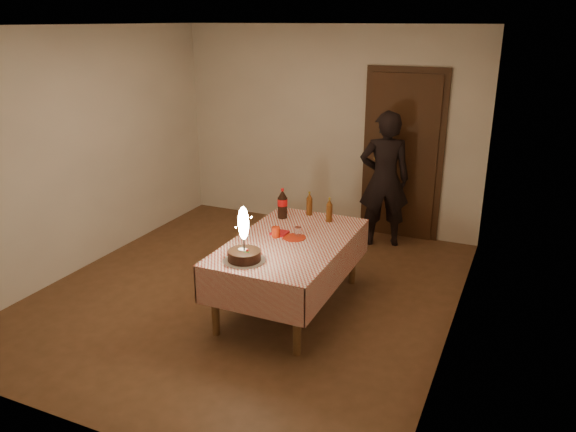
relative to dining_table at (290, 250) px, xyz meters
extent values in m
cube|color=brown|center=(-0.51, 0.10, -0.60)|extent=(4.00, 4.50, 0.01)
cube|color=silver|center=(-0.51, 2.35, 0.70)|extent=(4.00, 0.04, 2.60)
cube|color=silver|center=(-0.51, -2.15, 0.70)|extent=(4.00, 0.04, 2.60)
cube|color=silver|center=(-2.51, 0.10, 0.70)|extent=(0.04, 4.50, 2.60)
cube|color=silver|center=(1.49, 0.10, 0.70)|extent=(0.04, 4.50, 2.60)
cube|color=silver|center=(-0.51, 0.10, 2.00)|extent=(4.00, 4.50, 0.04)
cube|color=#472814|center=(0.49, 2.32, 0.43)|extent=(0.85, 0.05, 2.05)
sphere|color=#B28C33|center=(0.17, 2.27, 0.40)|extent=(0.06, 0.06, 0.06)
cube|color=brown|center=(0.00, 0.00, 0.06)|extent=(0.90, 1.60, 0.04)
cylinder|color=brown|center=(-0.39, -0.74, -0.28)|extent=(0.07, 0.07, 0.64)
cylinder|color=brown|center=(0.39, -0.74, -0.28)|extent=(0.07, 0.07, 0.64)
cylinder|color=brown|center=(-0.39, 0.74, -0.28)|extent=(0.07, 0.07, 0.64)
cylinder|color=brown|center=(0.39, 0.74, -0.28)|extent=(0.07, 0.07, 0.64)
cube|color=beige|center=(0.00, 0.00, 0.09)|extent=(1.02, 1.72, 0.01)
cube|color=beige|center=(0.00, -0.85, -0.09)|extent=(1.02, 0.01, 0.34)
cube|color=beige|center=(0.00, 0.85, -0.09)|extent=(1.02, 0.01, 0.34)
cube|color=beige|center=(-0.50, 0.00, -0.09)|extent=(0.01, 1.72, 0.34)
cube|color=beige|center=(0.50, 0.00, -0.09)|extent=(0.01, 1.72, 0.34)
cylinder|color=white|center=(-0.17, -0.59, 0.10)|extent=(0.36, 0.36, 0.01)
cylinder|color=black|center=(-0.17, -0.59, 0.14)|extent=(0.28, 0.28, 0.09)
cylinder|color=white|center=(-0.19, -0.57, 0.19)|extent=(0.07, 0.07, 0.00)
sphere|color=red|center=(-0.13, -0.60, 0.20)|extent=(0.02, 0.02, 0.02)
cube|color=#19721E|center=(-0.12, -0.61, 0.19)|extent=(0.02, 0.01, 0.00)
cube|color=#19721E|center=(-0.14, -0.61, 0.19)|extent=(0.01, 0.02, 0.00)
cylinder|color=#262628|center=(-0.17, -0.59, 0.25)|extent=(0.01, 0.01, 0.12)
ellipsoid|color=#FFF2BF|center=(-0.17, -0.59, 0.44)|extent=(0.09, 0.09, 0.29)
sphere|color=white|center=(-0.17, -0.59, 0.33)|extent=(0.04, 0.04, 0.04)
cylinder|color=#AA200B|center=(0.01, 0.07, 0.10)|extent=(0.22, 0.22, 0.01)
cylinder|color=red|center=(-0.16, 0.02, 0.14)|extent=(0.08, 0.08, 0.10)
cylinder|color=white|center=(0.03, 0.13, 0.14)|extent=(0.07, 0.07, 0.09)
cube|color=red|center=(-0.16, 0.11, 0.10)|extent=(0.15, 0.15, 0.02)
cylinder|color=black|center=(-0.33, 0.54, 0.20)|extent=(0.10, 0.10, 0.22)
cylinder|color=red|center=(-0.33, 0.54, 0.26)|extent=(0.10, 0.10, 0.07)
cone|color=black|center=(-0.33, 0.54, 0.35)|extent=(0.10, 0.10, 0.08)
cylinder|color=red|center=(-0.33, 0.54, 0.40)|extent=(0.03, 0.03, 0.02)
cylinder|color=#5D3010|center=(-0.11, 0.75, 0.18)|extent=(0.06, 0.06, 0.18)
cone|color=#5D3010|center=(-0.11, 0.75, 0.30)|extent=(0.06, 0.06, 0.06)
cylinder|color=olive|center=(-0.11, 0.75, 0.34)|extent=(0.02, 0.02, 0.02)
cylinder|color=#5D3010|center=(0.15, 0.64, 0.18)|extent=(0.06, 0.06, 0.18)
cone|color=#5D3010|center=(0.15, 0.64, 0.30)|extent=(0.06, 0.06, 0.06)
cylinder|color=olive|center=(0.15, 0.64, 0.34)|extent=(0.02, 0.02, 0.02)
imported|color=black|center=(0.38, 1.95, 0.23)|extent=(0.71, 0.59, 1.66)
cube|color=black|center=(0.33, 2.07, 0.82)|extent=(0.15, 0.13, 0.10)
cylinder|color=black|center=(0.30, 2.15, 0.82)|extent=(0.10, 0.10, 0.08)
camera|label=1|loc=(1.97, -4.46, 2.05)|focal=35.00mm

